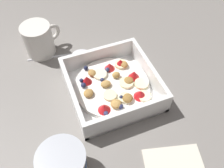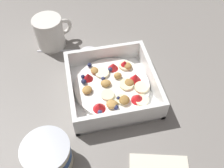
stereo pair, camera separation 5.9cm
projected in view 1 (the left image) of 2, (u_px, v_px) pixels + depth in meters
ground_plane at (111, 85)px, 0.63m from camera, size 2.40×2.40×0.00m
fruit_bowl at (113, 86)px, 0.60m from camera, size 0.21×0.21×0.06m
spoon at (71, 53)px, 0.69m from camera, size 0.05×0.17×0.01m
yogurt_cup at (63, 164)px, 0.47m from camera, size 0.09×0.09×0.07m
coffee_mug at (39, 40)px, 0.67m from camera, size 0.08×0.11×0.09m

